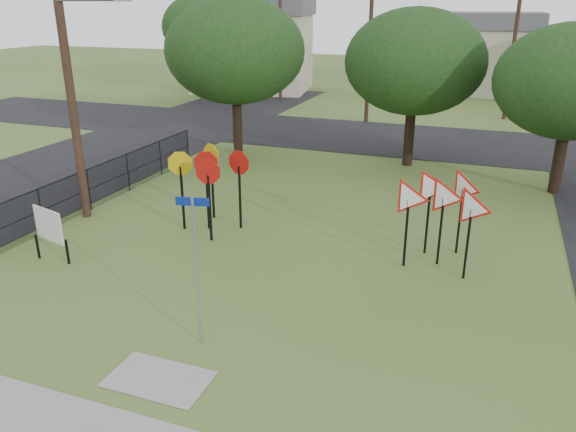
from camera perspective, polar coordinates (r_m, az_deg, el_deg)
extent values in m
plane|color=#3E5B22|center=(13.42, -7.38, -10.34)|extent=(140.00, 140.00, 0.00)
cube|color=black|center=(27.55, -20.11, 5.06)|extent=(8.00, 50.00, 0.02)
cube|color=black|center=(31.35, 9.83, 7.83)|extent=(60.00, 8.00, 0.02)
cube|color=gray|center=(11.72, -12.99, -15.84)|extent=(2.00, 1.20, 0.02)
cylinder|color=gray|center=(11.82, -9.24, -5.79)|extent=(0.07, 0.07, 3.34)
cube|color=navy|center=(11.20, -9.70, 1.46)|extent=(0.68, 0.16, 0.18)
cube|color=black|center=(18.18, -8.16, 1.83)|extent=(0.06, 0.06, 2.10)
cube|color=black|center=(18.13, -4.90, 1.91)|extent=(0.06, 0.06, 2.10)
cube|color=black|center=(17.25, -7.94, 0.78)|extent=(0.06, 0.06, 2.10)
cube|color=black|center=(18.28, -10.66, 1.78)|extent=(0.06, 0.06, 2.10)
cube|color=black|center=(19.12, -7.66, 2.81)|extent=(0.06, 0.06, 2.10)
cube|color=black|center=(15.77, 11.90, -1.72)|extent=(0.07, 0.07, 1.96)
cube|color=black|center=(16.09, 15.21, -1.56)|extent=(0.07, 0.07, 1.96)
cube|color=black|center=(15.45, 17.75, -2.78)|extent=(0.07, 0.07, 1.96)
cube|color=black|center=(16.73, 13.98, -0.57)|extent=(0.07, 0.07, 1.96)
cube|color=black|center=(16.98, 17.02, -0.56)|extent=(0.07, 0.07, 1.96)
cube|color=black|center=(17.64, -24.09, -2.84)|extent=(0.05, 0.05, 0.74)
cube|color=black|center=(16.94, -21.51, -3.41)|extent=(0.05, 0.05, 0.74)
cube|color=silver|center=(17.02, -23.17, -0.84)|extent=(1.23, 0.39, 0.95)
cylinder|color=#39231A|center=(19.53, -21.53, 13.84)|extent=(0.28, 0.28, 10.00)
cylinder|color=gray|center=(18.59, -19.64, 20.01)|extent=(2.40, 0.10, 0.10)
cylinder|color=#39231A|center=(34.98, 8.29, 16.69)|extent=(0.24, 0.24, 9.00)
cylinder|color=#39231A|center=(38.16, 21.90, 15.43)|extent=(0.24, 0.24, 8.50)
cylinder|color=#39231A|center=(43.05, -0.79, 17.64)|extent=(0.24, 0.24, 9.00)
cylinder|color=black|center=(19.42, -23.80, 0.51)|extent=(0.05, 0.05, 1.50)
cylinder|color=black|center=(21.01, -19.57, 2.56)|extent=(0.05, 0.05, 1.50)
cylinder|color=black|center=(22.73, -15.94, 4.30)|extent=(0.05, 0.05, 1.50)
cylinder|color=black|center=(24.54, -12.83, 5.78)|extent=(0.05, 0.05, 1.50)
cylinder|color=black|center=(26.43, -10.14, 7.04)|extent=(0.05, 0.05, 1.50)
cube|color=black|center=(21.67, -17.89, 5.26)|extent=(0.03, 11.50, 0.03)
cube|color=black|center=(21.86, -17.69, 3.47)|extent=(0.03, 11.50, 0.03)
cube|color=black|center=(21.86, -17.69, 3.47)|extent=(0.01, 11.50, 1.50)
cube|color=#B8AD94|center=(48.37, -3.59, 16.18)|extent=(10.08, 8.46, 6.00)
cube|color=#505056|center=(48.22, -3.70, 20.44)|extent=(10.58, 8.88, 1.20)
cube|color=#B8AD94|center=(50.28, 19.27, 14.71)|extent=(8.00, 8.00, 5.00)
cube|color=#505056|center=(50.11, 19.71, 18.22)|extent=(8.40, 8.40, 1.20)
cylinder|color=black|center=(27.28, -5.14, 8.93)|extent=(0.44, 0.44, 2.62)
ellipsoid|color=black|center=(26.78, -5.40, 16.38)|extent=(6.40, 6.40, 4.80)
cylinder|color=black|center=(25.95, 12.18, 7.72)|extent=(0.44, 0.44, 2.45)
ellipsoid|color=black|center=(25.43, 12.77, 15.03)|extent=(6.00, 6.00, 4.50)
cylinder|color=black|center=(23.90, 25.75, 4.78)|extent=(0.44, 0.44, 2.27)
ellipsoid|color=black|center=(23.35, 26.95, 12.08)|extent=(5.60, 5.60, 4.20)
cylinder|color=black|center=(45.84, -7.99, 13.75)|extent=(0.44, 0.44, 2.80)
ellipsoid|color=black|center=(45.54, -8.23, 18.47)|extent=(6.80, 6.80, 5.10)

